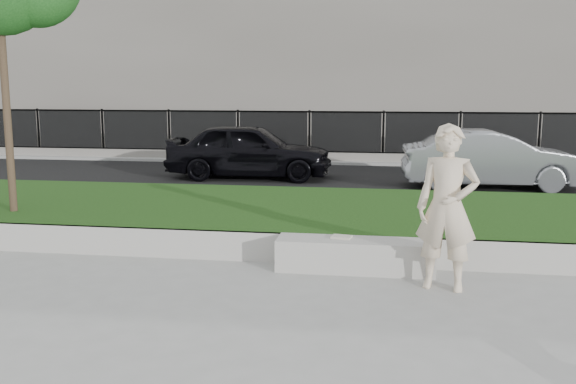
% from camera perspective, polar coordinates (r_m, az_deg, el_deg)
% --- Properties ---
extents(ground, '(90.00, 90.00, 0.00)m').
position_cam_1_polar(ground, '(7.74, -4.95, -8.18)').
color(ground, gray).
rests_on(ground, ground).
extents(grass_bank, '(34.00, 4.00, 0.40)m').
position_cam_1_polar(grass_bank, '(10.53, -1.02, -2.28)').
color(grass_bank, black).
rests_on(grass_bank, ground).
extents(grass_kerb, '(34.00, 0.08, 0.40)m').
position_cam_1_polar(grass_kerb, '(8.66, -3.30, -4.87)').
color(grass_kerb, '#ABA8A0').
rests_on(grass_kerb, ground).
extents(street, '(34.00, 7.00, 0.04)m').
position_cam_1_polar(street, '(15.92, 2.46, 1.06)').
color(street, black).
rests_on(street, ground).
extents(far_pavement, '(34.00, 3.00, 0.12)m').
position_cam_1_polar(far_pavement, '(20.36, 3.93, 2.99)').
color(far_pavement, gray).
rests_on(far_pavement, ground).
extents(iron_fence, '(32.00, 0.30, 1.50)m').
position_cam_1_polar(iron_fence, '(19.32, 3.68, 4.08)').
color(iron_fence, slate).
rests_on(iron_fence, far_pavement).
extents(building_facade, '(34.00, 10.00, 10.00)m').
position_cam_1_polar(building_facade, '(27.34, 5.43, 14.98)').
color(building_facade, '#69645C').
rests_on(building_facade, ground).
extents(stone_bench, '(2.00, 0.50, 0.41)m').
position_cam_1_polar(stone_bench, '(8.24, 6.00, -5.61)').
color(stone_bench, '#ABA8A0').
rests_on(stone_bench, ground).
extents(man, '(0.77, 0.59, 1.92)m').
position_cam_1_polar(man, '(7.56, 13.97, -1.36)').
color(man, beige).
rests_on(man, ground).
extents(book, '(0.28, 0.22, 0.03)m').
position_cam_1_polar(book, '(8.26, 4.78, -4.00)').
color(book, beige).
rests_on(book, stone_bench).
extents(car_dark, '(4.16, 1.80, 1.40)m').
position_cam_1_polar(car_dark, '(16.09, -3.45, 3.71)').
color(car_dark, black).
rests_on(car_dark, street).
extents(car_silver, '(4.04, 1.60, 1.31)m').
position_cam_1_polar(car_silver, '(15.18, 17.67, 2.77)').
color(car_silver, gray).
rests_on(car_silver, street).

